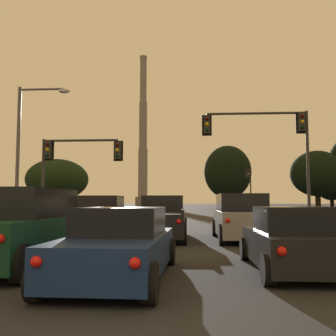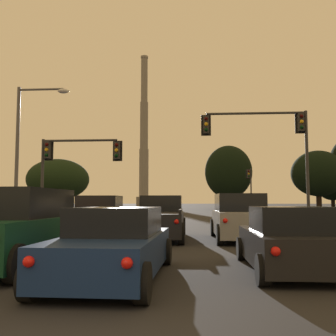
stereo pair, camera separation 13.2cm
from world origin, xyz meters
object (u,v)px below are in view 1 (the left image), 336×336
object	(u,v)px
sedan_center_lane_second	(120,245)
traffic_light_far_right	(250,184)
street_lamp	(26,141)
hatchback_right_lane_second	(293,241)
pickup_truck_center_lane_front	(161,219)
traffic_light_overhead_left	(70,160)
suv_left_lane_second	(21,229)
pickup_truck_left_lane_front	(93,219)
suv_right_lane_front	(241,218)
traffic_light_overhead_right	(273,138)
smokestack	(143,146)

from	to	relation	value
sedan_center_lane_second	traffic_light_far_right	distance (m)	43.70
sedan_center_lane_second	street_lamp	bearing A→B (deg)	121.89
hatchback_right_lane_second	street_lamp	xyz separation A→B (m)	(-11.52, 12.19, 4.28)
pickup_truck_center_lane_front	traffic_light_overhead_left	distance (m)	9.52
sedan_center_lane_second	suv_left_lane_second	distance (m)	2.93
pickup_truck_center_lane_front	street_lamp	world-z (taller)	street_lamp
pickup_truck_left_lane_front	traffic_light_far_right	xyz separation A→B (m)	(11.44, 34.01, 2.99)
pickup_truck_left_lane_front	suv_right_lane_front	xyz separation A→B (m)	(6.21, -0.57, 0.09)
sedan_center_lane_second	traffic_light_overhead_left	world-z (taller)	traffic_light_overhead_left
hatchback_right_lane_second	traffic_light_overhead_right	world-z (taller)	traffic_light_overhead_right
traffic_light_overhead_left	pickup_truck_left_lane_front	bearing A→B (deg)	-64.20
pickup_truck_left_lane_front	pickup_truck_center_lane_front	xyz separation A→B (m)	(2.92, 0.04, 0.00)
hatchback_right_lane_second	traffic_light_overhead_right	bearing A→B (deg)	80.04
hatchback_right_lane_second	traffic_light_overhead_left	size ratio (longest dim) A/B	0.77
suv_left_lane_second	traffic_light_overhead_right	bearing A→B (deg)	58.52
suv_left_lane_second	smokestack	bearing A→B (deg)	97.32
sedan_center_lane_second	smokestack	world-z (taller)	smokestack
traffic_light_far_right	smokestack	size ratio (longest dim) A/B	0.11
pickup_truck_center_lane_front	street_lamp	size ratio (longest dim) A/B	0.69
pickup_truck_left_lane_front	sedan_center_lane_second	world-z (taller)	pickup_truck_left_lane_front
sedan_center_lane_second	smokestack	size ratio (longest dim) A/B	0.09
traffic_light_overhead_right	smokestack	distance (m)	117.11
traffic_light_overhead_left	street_lamp	size ratio (longest dim) A/B	0.67
pickup_truck_center_lane_front	suv_left_lane_second	size ratio (longest dim) A/B	1.12
pickup_truck_center_lane_front	suv_left_lane_second	xyz separation A→B (m)	(-2.75, -7.48, 0.09)
suv_left_lane_second	traffic_light_overhead_left	distance (m)	14.76
suv_left_lane_second	suv_right_lane_front	bearing A→B (deg)	49.87
sedan_center_lane_second	smokestack	bearing A→B (deg)	98.45
traffic_light_overhead_left	traffic_light_far_right	bearing A→B (deg)	61.97
traffic_light_overhead_right	smokestack	size ratio (longest dim) A/B	0.13
suv_left_lane_second	street_lamp	size ratio (longest dim) A/B	0.62
sedan_center_lane_second	pickup_truck_center_lane_front	xyz separation A→B (m)	(0.11, 8.76, 0.14)
suv_left_lane_second	traffic_light_overhead_right	xyz separation A→B (m)	(8.73, 13.61, 4.31)
traffic_light_overhead_right	smokestack	world-z (taller)	smokestack
sedan_center_lane_second	pickup_truck_center_lane_front	distance (m)	8.76
smokestack	pickup_truck_left_lane_front	bearing A→B (deg)	-83.57
traffic_light_overhead_left	smokestack	distance (m)	115.18
pickup_truck_left_lane_front	traffic_light_overhead_right	world-z (taller)	traffic_light_overhead_right
smokestack	hatchback_right_lane_second	bearing A→B (deg)	-81.09
street_lamp	smokestack	bearing A→B (deg)	94.21
street_lamp	traffic_light_far_right	bearing A→B (deg)	60.90
traffic_light_overhead_left	street_lamp	xyz separation A→B (m)	(-1.84, -2.10, 0.85)
street_lamp	smokestack	xyz separation A→B (m)	(-8.51, 115.55, 16.16)
street_lamp	hatchback_right_lane_second	bearing A→B (deg)	-46.64
hatchback_right_lane_second	suv_right_lane_front	size ratio (longest dim) A/B	0.83
pickup_truck_left_lane_front	sedan_center_lane_second	xyz separation A→B (m)	(2.80, -8.71, -0.14)
hatchback_right_lane_second	traffic_light_overhead_right	distance (m)	14.82
pickup_truck_center_lane_front	sedan_center_lane_second	bearing A→B (deg)	-91.71
traffic_light_far_right	traffic_light_overhead_left	distance (m)	31.09
suv_left_lane_second	traffic_light_far_right	distance (m)	43.06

